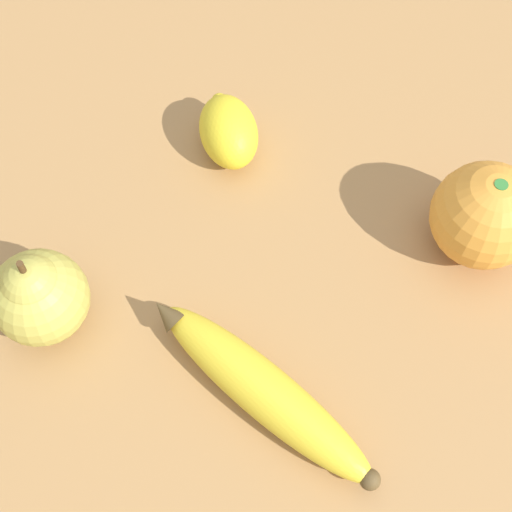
% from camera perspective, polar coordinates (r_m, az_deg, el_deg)
% --- Properties ---
extents(ground_plane, '(3.00, 3.00, 0.00)m').
position_cam_1_polar(ground_plane, '(0.55, 2.16, -11.15)').
color(ground_plane, '#A87A47').
extents(banana, '(0.07, 0.21, 0.04)m').
position_cam_1_polar(banana, '(0.53, 0.45, -10.56)').
color(banana, yellow).
rests_on(banana, ground_plane).
extents(orange, '(0.09, 0.09, 0.09)m').
position_cam_1_polar(orange, '(0.60, 17.85, 3.11)').
color(orange, orange).
rests_on(orange, ground_plane).
extents(pear, '(0.07, 0.07, 0.09)m').
position_cam_1_polar(pear, '(0.56, -16.99, -3.02)').
color(pear, '#B7AD47').
rests_on(pear, ground_plane).
extents(lemon, '(0.09, 0.09, 0.05)m').
position_cam_1_polar(lemon, '(0.64, -2.22, 9.95)').
color(lemon, yellow).
rests_on(lemon, ground_plane).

